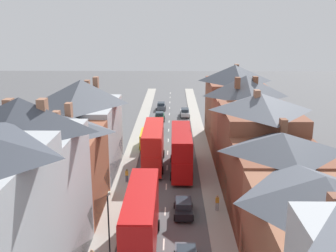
% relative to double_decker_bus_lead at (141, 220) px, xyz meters
% --- Properties ---
extents(pavement_left, '(2.20, 104.00, 0.14)m').
position_rel_double_decker_bus_lead_xyz_m(pavement_left, '(-3.29, 26.97, -2.75)').
color(pavement_left, '#A8A399').
rests_on(pavement_left, ground).
extents(pavement_right, '(2.20, 104.00, 0.14)m').
position_rel_double_decker_bus_lead_xyz_m(pavement_right, '(6.91, 26.97, -2.75)').
color(pavement_right, '#A8A399').
rests_on(pavement_right, ground).
extents(centre_line_dashes, '(0.14, 97.80, 0.01)m').
position_rel_double_decker_bus_lead_xyz_m(centre_line_dashes, '(1.81, 24.97, -2.81)').
color(centre_line_dashes, silver).
rests_on(centre_line_dashes, ground).
extents(terrace_row_left, '(8.00, 47.73, 14.17)m').
position_rel_double_decker_bus_lead_xyz_m(terrace_row_left, '(-8.38, -1.63, 3.40)').
color(terrace_row_left, '#B2704C').
rests_on(terrace_row_left, ground).
extents(terrace_row_right, '(8.00, 60.52, 12.70)m').
position_rel_double_decker_bus_lead_xyz_m(terrace_row_right, '(11.99, 6.87, 2.74)').
color(terrace_row_right, '#ADB2B7').
rests_on(terrace_row_right, ground).
extents(double_decker_bus_lead, '(2.74, 10.80, 5.30)m').
position_rel_double_decker_bus_lead_xyz_m(double_decker_bus_lead, '(0.00, 0.00, 0.00)').
color(double_decker_bus_lead, red).
rests_on(double_decker_bus_lead, ground).
extents(double_decker_bus_mid_street, '(2.74, 10.80, 5.30)m').
position_rel_double_decker_bus_lead_xyz_m(double_decker_bus_mid_street, '(3.60, 17.84, 0.00)').
color(double_decker_bus_mid_street, '#B70F0F').
rests_on(double_decker_bus_mid_street, ground).
extents(double_decker_bus_far_approaching, '(2.74, 10.80, 5.30)m').
position_rel_double_decker_bus_lead_xyz_m(double_decker_bus_far_approaching, '(0.00, 19.81, 0.00)').
color(double_decker_bus_far_approaching, red).
rests_on(double_decker_bus_far_approaching, ground).
extents(car_near_blue, '(1.90, 3.90, 1.69)m').
position_rel_double_decker_bus_lead_xyz_m(car_near_blue, '(0.01, 43.76, -1.97)').
color(car_near_blue, '#144728').
rests_on(car_near_blue, ground).
extents(car_near_silver, '(1.90, 4.07, 1.64)m').
position_rel_double_decker_bus_lead_xyz_m(car_near_silver, '(3.61, 6.29, -1.99)').
color(car_near_silver, black).
rests_on(car_near_silver, ground).
extents(car_mid_black, '(1.90, 4.34, 1.63)m').
position_rel_double_decker_bus_lead_xyz_m(car_mid_black, '(4.91, 47.19, -2.00)').
color(car_mid_black, '#B7BABF').
rests_on(car_mid_black, ground).
extents(car_mid_white, '(1.90, 4.27, 1.58)m').
position_rel_double_decker_bus_lead_xyz_m(car_mid_white, '(0.01, 35.50, -2.02)').
color(car_mid_white, '#144728').
rests_on(car_mid_white, ground).
extents(car_far_grey, '(1.90, 4.17, 1.62)m').
position_rel_double_decker_bus_lead_xyz_m(car_far_grey, '(0.01, 53.12, -2.00)').
color(car_far_grey, '#4C515B').
rests_on(car_far_grey, ground).
extents(delivery_van, '(2.20, 5.20, 2.41)m').
position_rel_double_decker_bus_lead_xyz_m(delivery_van, '(-1.29, 27.53, -1.48)').
color(delivery_van, yellow).
rests_on(delivery_van, ground).
extents(pedestrian_mid_left, '(0.36, 0.22, 1.61)m').
position_rel_double_decker_bus_lead_xyz_m(pedestrian_mid_left, '(6.99, 6.99, -1.78)').
color(pedestrian_mid_left, gray).
rests_on(pedestrian_mid_left, pavement_right).
extents(pedestrian_mid_right, '(0.36, 0.22, 1.61)m').
position_rel_double_decker_bus_lead_xyz_m(pedestrian_mid_right, '(-2.83, 13.96, -1.78)').
color(pedestrian_mid_right, '#3D4256').
rests_on(pedestrian_mid_right, pavement_left).
extents(street_lamp, '(0.20, 1.12, 5.50)m').
position_rel_double_decker_bus_lead_xyz_m(street_lamp, '(-2.44, -1.09, 0.43)').
color(street_lamp, black).
rests_on(street_lamp, ground).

